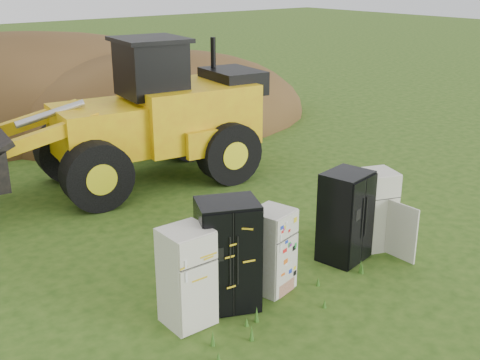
{
  "coord_description": "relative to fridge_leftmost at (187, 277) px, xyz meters",
  "views": [
    {
      "loc": [
        -7.28,
        -7.38,
        5.66
      ],
      "look_at": [
        0.27,
        2.0,
        1.4
      ],
      "focal_mm": 45.0,
      "sensor_mm": 36.0,
      "label": 1
    }
  ],
  "objects": [
    {
      "name": "ground",
      "position": [
        2.45,
        -0.03,
        -0.85
      ],
      "size": [
        120.0,
        120.0,
        0.0
      ],
      "primitive_type": "plane",
      "color": "#284A13",
      "rests_on": "ground"
    },
    {
      "name": "fridge_leftmost",
      "position": [
        0.0,
        0.0,
        0.0
      ],
      "size": [
        0.76,
        0.73,
        1.7
      ],
      "primitive_type": null,
      "rotation": [
        0.0,
        0.0,
        -0.01
      ],
      "color": "silver",
      "rests_on": "ground"
    },
    {
      "name": "fridge_black_side",
      "position": [
        0.87,
        0.01,
        0.13
      ],
      "size": [
        1.27,
        1.16,
        1.97
      ],
      "primitive_type": null,
      "rotation": [
        0.0,
        0.0,
        -0.43
      ],
      "color": "black",
      "rests_on": "ground"
    },
    {
      "name": "fridge_sticker",
      "position": [
        1.83,
        -0.05,
        -0.06
      ],
      "size": [
        0.84,
        0.8,
        1.58
      ],
      "primitive_type": null,
      "rotation": [
        0.0,
        0.0,
        0.24
      ],
      "color": "silver",
      "rests_on": "ground"
    },
    {
      "name": "fridge_black_right",
      "position": [
        3.81,
        -0.04,
        0.08
      ],
      "size": [
        1.06,
        0.94,
        1.87
      ],
      "primitive_type": null,
      "rotation": [
        0.0,
        0.0,
        0.19
      ],
      "color": "black",
      "rests_on": "ground"
    },
    {
      "name": "fridge_open_door",
      "position": [
        4.71,
        -0.05,
        0.0
      ],
      "size": [
        0.97,
        0.94,
        1.7
      ],
      "primitive_type": null,
      "rotation": [
        0.0,
        0.0,
        -0.36
      ],
      "color": "silver",
      "rests_on": "ground"
    },
    {
      "name": "wheel_loader",
      "position": [
        2.41,
        6.72,
        1.12
      ],
      "size": [
        8.51,
        4.34,
        3.94
      ],
      "primitive_type": null,
      "rotation": [
        0.0,
        0.0,
        -0.13
      ],
      "color": "#CD8D0D",
      "rests_on": "ground"
    },
    {
      "name": "dirt_mound_right",
      "position": [
        7.08,
        12.67,
        -0.85
      ],
      "size": [
        13.09,
        9.6,
        5.34
      ],
      "primitive_type": "ellipsoid",
      "color": "#452F16",
      "rests_on": "ground"
    },
    {
      "name": "dirt_mound_back",
      "position": [
        2.93,
        17.51,
        -0.85
      ],
      "size": [
        20.5,
        13.67,
        6.43
      ],
      "primitive_type": "ellipsoid",
      "color": "#452F16",
      "rests_on": "ground"
    }
  ]
}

